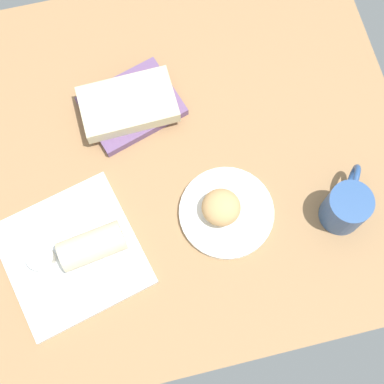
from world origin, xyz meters
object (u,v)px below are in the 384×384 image
scone_pastry (221,207)px  book_stack (130,105)px  coffee_mug (346,206)px  round_plate (226,213)px  square_plate (72,255)px  breakfast_wrap (92,246)px  sauce_cup (41,258)px

scone_pastry → book_stack: (13.35, -27.37, -1.57)cm
coffee_mug → round_plate: bearing=-13.3°
scone_pastry → square_plate: scone_pastry is taller
round_plate → scone_pastry: (1.20, -0.41, 3.50)cm
breakfast_wrap → coffee_mug: 51.04cm
sauce_cup → breakfast_wrap: (-10.52, 0.37, 1.62)cm
round_plate → breakfast_wrap: 28.15cm
round_plate → sauce_cup: size_ratio=3.62×
book_stack → scone_pastry: bearing=116.0°
round_plate → book_stack: book_stack is taller
breakfast_wrap → sauce_cup: bearing=79.4°
scone_pastry → coffee_mug: bearing=166.4°
round_plate → scone_pastry: scone_pastry is taller
scone_pastry → breakfast_wrap: 26.71cm
scone_pastry → book_stack: scone_pastry is taller
round_plate → book_stack: size_ratio=0.83×
square_plate → book_stack: 34.22cm
square_plate → round_plate: bearing=-177.7°
breakfast_wrap → coffee_mug: size_ratio=0.99×
round_plate → book_stack: bearing=-62.4°
scone_pastry → breakfast_wrap: breakfast_wrap is taller
square_plate → coffee_mug: bearing=175.7°
round_plate → scone_pastry: bearing=-18.8°
sauce_cup → coffee_mug: (-61.40, 4.37, 2.04)cm
sauce_cup → breakfast_wrap: breakfast_wrap is taller
book_stack → coffee_mug: bearing=138.5°
breakfast_wrap → book_stack: breakfast_wrap is taller
sauce_cup → book_stack: bearing=-129.5°
square_plate → breakfast_wrap: size_ratio=2.03×
sauce_cup → book_stack: size_ratio=0.23×
round_plate → coffee_mug: coffee_mug is taller
sauce_cup → coffee_mug: bearing=175.9°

